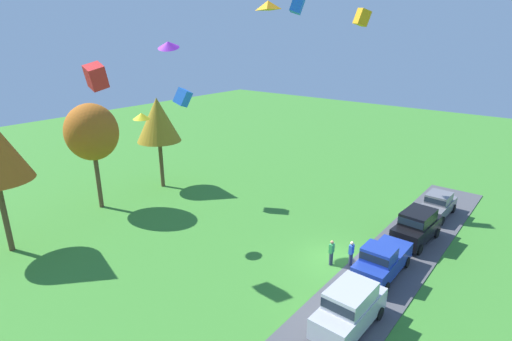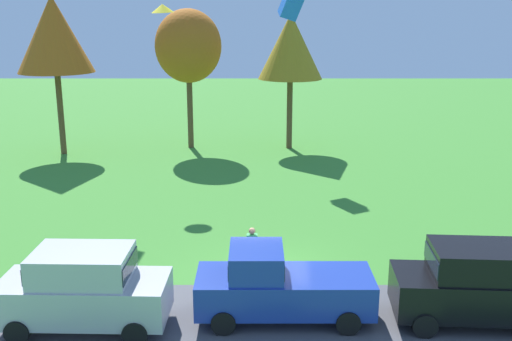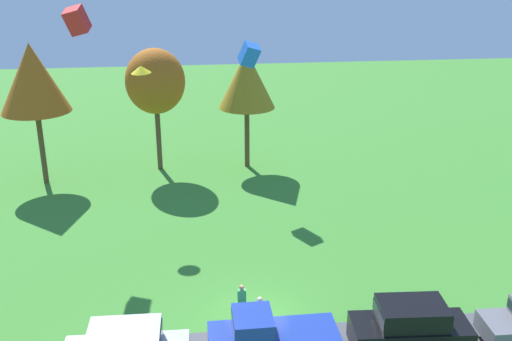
{
  "view_description": "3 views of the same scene",
  "coord_description": "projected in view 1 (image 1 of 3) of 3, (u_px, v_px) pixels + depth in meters",
  "views": [
    {
      "loc": [
        -20.66,
        -9.85,
        13.79
      ],
      "look_at": [
        -0.98,
        5.88,
        5.18
      ],
      "focal_mm": 28.0,
      "sensor_mm": 36.0,
      "label": 1
    },
    {
      "loc": [
        -0.46,
        -18.32,
        8.62
      ],
      "look_at": [
        -0.48,
        4.04,
        2.61
      ],
      "focal_mm": 42.0,
      "sensor_mm": 36.0,
      "label": 2
    },
    {
      "loc": [
        -2.62,
        -21.86,
        15.24
      ],
      "look_at": [
        0.41,
        3.4,
        5.67
      ],
      "focal_mm": 42.0,
      "sensor_mm": 36.0,
      "label": 3
    }
  ],
  "objects": [
    {
      "name": "ground_plane",
      "position": [
        337.0,
        261.0,
        25.55
      ],
      "size": [
        120.0,
        120.0,
        0.0
      ],
      "primitive_type": "plane",
      "color": "#3D842D"
    },
    {
      "name": "pavement_strip",
      "position": [
        380.0,
        277.0,
        23.84
      ],
      "size": [
        36.0,
        4.4,
        0.06
      ],
      "primitive_type": "cube",
      "color": "#4C4C51",
      "rests_on": "ground"
    },
    {
      "name": "car_suv_mid_row",
      "position": [
        350.0,
        306.0,
        19.34
      ],
      "size": [
        4.65,
        2.14,
        2.28
      ],
      "color": "#B7B7BC",
      "rests_on": "ground"
    },
    {
      "name": "car_pickup_far_end",
      "position": [
        382.0,
        260.0,
        23.66
      ],
      "size": [
        5.0,
        2.05,
        2.14
      ],
      "color": "#1E389E",
      "rests_on": "ground"
    },
    {
      "name": "car_suv_by_flagpole",
      "position": [
        417.0,
        225.0,
        27.57
      ],
      "size": [
        4.72,
        2.29,
        2.28
      ],
      "color": "black",
      "rests_on": "ground"
    },
    {
      "name": "car_sedan_near_entrance",
      "position": [
        438.0,
        204.0,
        31.65
      ],
      "size": [
        4.45,
        2.05,
        1.84
      ],
      "color": "slate",
      "rests_on": "ground"
    },
    {
      "name": "person_watching_sky",
      "position": [
        351.0,
        254.0,
        24.8
      ],
      "size": [
        0.36,
        0.24,
        1.71
      ],
      "color": "#2D334C",
      "rests_on": "ground"
    },
    {
      "name": "person_beside_suv",
      "position": [
        331.0,
        252.0,
        24.92
      ],
      "size": [
        0.36,
        0.24,
        1.71
      ],
      "color": "#2D334C",
      "rests_on": "ground"
    },
    {
      "name": "tree_lone_near",
      "position": [
        92.0,
        132.0,
        31.59
      ],
      "size": [
        4.14,
        4.14,
        8.73
      ],
      "color": "brown",
      "rests_on": "ground"
    },
    {
      "name": "tree_far_left",
      "position": [
        158.0,
        120.0,
        36.18
      ],
      "size": [
        4.01,
        4.01,
        8.46
      ],
      "color": "brown",
      "rests_on": "ground"
    },
    {
      "name": "kite_box_low_drifter",
      "position": [
        297.0,
        5.0,
        30.6
      ],
      "size": [
        1.36,
        1.32,
        1.46
      ],
      "primitive_type": "cube",
      "rotation": [
        -0.17,
        0.3,
        5.13
      ],
      "color": "blue"
    },
    {
      "name": "kite_delta_high_left",
      "position": [
        168.0,
        45.0,
        25.5
      ],
      "size": [
        1.98,
        1.97,
        0.82
      ],
      "primitive_type": "cone",
      "rotation": [
        0.31,
        0.0,
        5.32
      ],
      "color": "purple"
    },
    {
      "name": "kite_box_near_flag",
      "position": [
        362.0,
        17.0,
        27.79
      ],
      "size": [
        1.26,
        1.26,
        1.28
      ],
      "primitive_type": "cube",
      "rotation": [
        0.06,
        0.3,
        5.67
      ],
      "color": "orange"
    },
    {
      "name": "kite_box_topmost",
      "position": [
        96.0,
        77.0,
        22.68
      ],
      "size": [
        1.41,
        1.41,
        1.73
      ],
      "primitive_type": "cube",
      "rotation": [
        0.27,
        0.3,
        4.57
      ],
      "color": "red"
    },
    {
      "name": "kite_diamond_mid_center",
      "position": [
        268.0,
        5.0,
        15.35
      ],
      "size": [
        1.13,
        1.1,
        0.38
      ],
      "primitive_type": "pyramid",
      "rotation": [
        0.05,
        0.0,
        3.7
      ],
      "color": "orange"
    },
    {
      "name": "kite_box_trailing_tail",
      "position": [
        183.0,
        97.0,
        32.94
      ],
      "size": [
        1.43,
        1.43,
        1.75
      ],
      "primitive_type": "cube",
      "rotation": [
        0.35,
        0.3,
        0.24
      ],
      "color": "blue"
    },
    {
      "name": "kite_delta_high_right",
      "position": [
        141.0,
        116.0,
        26.22
      ],
      "size": [
        1.62,
        1.62,
        0.48
      ],
      "primitive_type": "cone",
      "rotation": [
        0.06,
        0.0,
        5.54
      ],
      "color": "yellow"
    }
  ]
}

